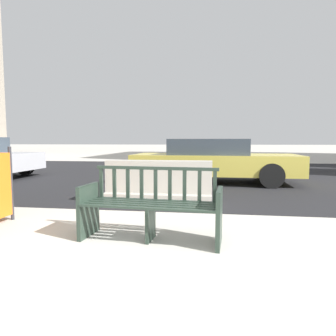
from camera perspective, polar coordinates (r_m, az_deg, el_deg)
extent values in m
plane|color=#B7B2A8|center=(2.67, -11.96, -21.72)|extent=(200.00, 200.00, 0.00)
cube|color=black|center=(11.03, 3.73, -1.10)|extent=(120.00, 12.00, 0.01)
cube|color=#28382D|center=(3.96, -14.93, -7.76)|extent=(0.09, 0.52, 0.66)
cube|color=#28382D|center=(3.53, 9.71, -9.27)|extent=(0.09, 0.52, 0.66)
cube|color=#28382D|center=(3.69, -3.36, -10.27)|extent=(0.07, 0.33, 0.45)
cube|color=#28382D|center=(3.42, -4.47, -7.64)|extent=(1.60, 0.20, 0.02)
cube|color=#28382D|center=(3.53, -3.91, -7.24)|extent=(1.60, 0.20, 0.02)
cube|color=#28382D|center=(3.63, -3.38, -6.86)|extent=(1.60, 0.20, 0.02)
cube|color=#28382D|center=(3.74, -2.88, -6.51)|extent=(1.60, 0.20, 0.02)
cube|color=#28382D|center=(3.85, -2.41, -6.17)|extent=(1.60, 0.20, 0.02)
cube|color=#28382D|center=(3.80, -2.40, -0.04)|extent=(1.60, 0.17, 0.04)
cube|color=#28382D|center=(4.09, -12.59, -2.76)|extent=(0.05, 0.03, 0.38)
cube|color=#28382D|center=(4.01, -10.17, -2.87)|extent=(0.05, 0.03, 0.38)
cube|color=#28382D|center=(3.94, -7.66, -2.97)|extent=(0.05, 0.03, 0.38)
cube|color=#28382D|center=(3.88, -5.06, -3.08)|extent=(0.05, 0.03, 0.38)
cube|color=#28382D|center=(3.83, -2.38, -3.18)|extent=(0.05, 0.03, 0.38)
cube|color=#28382D|center=(3.78, 0.36, -3.27)|extent=(0.05, 0.03, 0.38)
cube|color=#28382D|center=(3.74, 3.17, -3.36)|extent=(0.05, 0.03, 0.38)
cube|color=#28382D|center=(3.72, 6.02, -3.44)|extent=(0.05, 0.03, 0.38)
cube|color=#28382D|center=(3.70, 8.91, -3.52)|extent=(0.05, 0.03, 0.38)
cube|color=#28382D|center=(3.89, -15.18, -3.29)|extent=(0.09, 0.46, 0.03)
cube|color=#28382D|center=(3.44, 9.77, -4.27)|extent=(0.09, 0.46, 0.03)
cube|color=#ADA89E|center=(5.70, -1.80, -5.80)|extent=(2.00, 0.68, 0.24)
cube|color=#ADA89E|center=(5.64, -1.81, -1.61)|extent=(2.00, 0.30, 0.60)
cylinder|color=#2D2D33|center=(5.15, -27.71, -2.63)|extent=(0.05, 0.05, 1.12)
cube|color=#DBC64C|center=(8.80, 8.89, 0.77)|extent=(4.70, 1.93, 0.56)
cube|color=#38424C|center=(8.78, 7.71, 4.04)|extent=(2.24, 1.66, 0.44)
cylinder|color=black|center=(9.78, 17.40, -0.27)|extent=(0.64, 0.23, 0.64)
cylinder|color=black|center=(8.08, 19.12, -1.41)|extent=(0.64, 0.23, 0.64)
cylinder|color=black|center=(9.80, 0.43, -0.02)|extent=(0.64, 0.23, 0.64)
cylinder|color=black|center=(8.10, -1.46, -1.11)|extent=(0.64, 0.23, 0.64)
cylinder|color=black|center=(11.84, -25.55, 0.36)|extent=(0.64, 0.23, 0.64)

